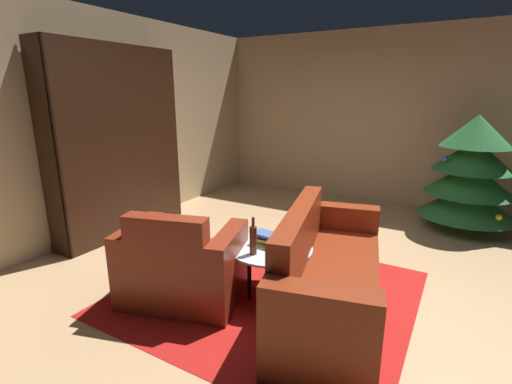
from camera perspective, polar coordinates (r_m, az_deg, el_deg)
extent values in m
plane|color=tan|center=(3.67, 7.12, -13.46)|extent=(7.53, 7.53, 0.00)
cube|color=tan|center=(6.28, 19.13, 10.75)|extent=(5.54, 0.06, 2.70)
cube|color=tan|center=(4.97, -23.23, 9.39)|extent=(0.06, 6.39, 2.70)
cube|color=#A51714|center=(3.45, 1.89, -15.25)|extent=(2.42, 2.24, 0.01)
cube|color=black|center=(4.75, -19.43, 7.00)|extent=(0.03, 1.78, 2.29)
cube|color=black|center=(5.46, -13.56, 8.41)|extent=(0.34, 0.02, 2.29)
cube|color=black|center=(4.37, -29.48, 5.26)|extent=(0.34, 0.02, 2.29)
cube|color=black|center=(5.13, -19.48, -5.51)|extent=(0.32, 1.73, 0.03)
cube|color=black|center=(5.00, -19.93, -0.64)|extent=(0.32, 1.73, 0.03)
cube|color=black|center=(4.90, -20.41, 4.46)|extent=(0.32, 1.73, 0.02)
cube|color=black|center=(4.84, -20.91, 9.72)|extent=(0.32, 1.73, 0.02)
cube|color=black|center=(4.83, -21.43, 15.06)|extent=(0.32, 1.73, 0.02)
cube|color=black|center=(4.86, -21.97, 20.39)|extent=(0.32, 1.73, 0.03)
cube|color=black|center=(5.01, -21.25, 3.69)|extent=(0.05, 1.15, 0.72)
cube|color=black|center=(4.99, -21.07, 3.66)|extent=(0.03, 1.18, 0.75)
cube|color=gold|center=(5.66, -13.75, -1.23)|extent=(0.19, 0.03, 0.34)
cube|color=#3E361D|center=(5.64, -14.11, -1.49)|extent=(0.17, 0.04, 0.30)
cube|color=#4C3530|center=(5.61, -14.47, -1.60)|extent=(0.16, 0.03, 0.30)
cube|color=red|center=(5.57, -14.60, -2.03)|extent=(0.21, 0.04, 0.24)
cube|color=#4C2D26|center=(5.57, -15.06, -2.13)|extent=(0.16, 0.03, 0.24)
cube|color=#266A9A|center=(5.43, -14.80, 12.21)|extent=(0.20, 0.03, 0.26)
cube|color=gold|center=(5.40, -15.14, 12.53)|extent=(0.19, 0.03, 0.33)
cube|color=red|center=(5.38, -15.42, 12.14)|extent=(0.18, 0.03, 0.26)
cube|color=#433A29|center=(5.34, -15.56, 12.26)|extent=(0.22, 0.04, 0.29)
cube|color=#AEA6A1|center=(5.32, -16.08, 11.97)|extent=(0.18, 0.05, 0.24)
cube|color=#AC979D|center=(5.26, -16.35, 12.73)|extent=(0.23, 0.04, 0.39)
cube|color=#513D21|center=(5.44, -15.10, 17.50)|extent=(0.19, 0.03, 0.36)
cube|color=#7D5BA6|center=(5.42, -15.44, 17.14)|extent=(0.17, 0.03, 0.29)
cube|color=orange|center=(5.36, -15.51, 17.58)|extent=(0.25, 0.05, 0.37)
cube|color=#53391C|center=(5.32, -15.89, 16.85)|extent=(0.25, 0.04, 0.24)
cube|color=#B8AC8A|center=(5.32, -16.61, 16.85)|extent=(0.16, 0.03, 0.25)
cube|color=gold|center=(5.30, -16.92, 17.01)|extent=(0.15, 0.04, 0.28)
cube|color=gold|center=(5.24, -16.86, 17.24)|extent=(0.25, 0.03, 0.31)
cube|color=maroon|center=(3.35, -11.08, -12.61)|extent=(0.84, 0.87, 0.41)
cube|color=maroon|center=(2.95, -13.69, -7.70)|extent=(0.68, 0.34, 0.43)
cube|color=maroon|center=(3.16, -4.24, -11.71)|extent=(0.35, 0.72, 0.65)
cube|color=maroon|center=(3.48, -17.45, -9.80)|extent=(0.35, 0.72, 0.65)
ellipsoid|color=#BDB995|center=(3.26, -10.05, -7.59)|extent=(0.32, 0.25, 0.18)
sphere|color=#BDB995|center=(3.37, -10.13, -5.85)|extent=(0.13, 0.13, 0.13)
cube|color=maroon|center=(3.17, 11.55, -14.23)|extent=(1.03, 1.62, 0.42)
cube|color=maroon|center=(3.01, 6.69, -6.53)|extent=(0.49, 1.49, 0.44)
cube|color=maroon|center=(2.40, 9.55, -21.39)|extent=(0.74, 0.34, 0.66)
cube|color=maroon|center=(3.88, 12.90, -6.69)|extent=(0.74, 0.34, 0.66)
cylinder|color=black|center=(3.26, 5.37, -13.00)|extent=(0.04, 0.04, 0.43)
cylinder|color=black|center=(3.52, 1.84, -10.67)|extent=(0.04, 0.04, 0.43)
cylinder|color=black|center=(3.26, -1.04, -12.92)|extent=(0.04, 0.04, 0.43)
cylinder|color=silver|center=(3.24, 2.22, -8.65)|extent=(0.74, 0.74, 0.02)
cube|color=#CFC256|center=(3.29, 1.91, -7.92)|extent=(0.24, 0.19, 0.02)
cube|color=#478446|center=(3.28, 1.77, -7.61)|extent=(0.15, 0.12, 0.03)
cube|color=#E5BB4E|center=(3.26, 1.62, -7.25)|extent=(0.20, 0.14, 0.02)
cube|color=#407553|center=(3.27, 1.66, -6.78)|extent=(0.22, 0.13, 0.02)
cube|color=#3B578A|center=(3.25, 1.53, -6.51)|extent=(0.23, 0.17, 0.02)
cylinder|color=#5D291D|center=(3.06, -0.44, -7.50)|extent=(0.06, 0.06, 0.24)
cylinder|color=#5D291D|center=(3.01, -0.45, -4.67)|extent=(0.02, 0.02, 0.08)
cylinder|color=brown|center=(5.61, 29.33, -4.05)|extent=(0.08, 0.08, 0.18)
cone|color=#266930|center=(5.53, 29.72, -1.20)|extent=(1.16, 1.16, 0.40)
cone|color=#266930|center=(5.46, 30.14, 1.85)|extent=(1.05, 1.05, 0.40)
cone|color=#266930|center=(5.41, 30.56, 4.96)|extent=(0.94, 0.94, 0.40)
cone|color=#266930|center=(5.38, 30.99, 8.12)|extent=(0.83, 0.83, 0.40)
sphere|color=blue|center=(5.19, 27.20, 4.63)|extent=(0.07, 0.07, 0.07)
sphere|color=yellow|center=(5.71, 30.10, 7.60)|extent=(0.06, 0.06, 0.06)
sphere|color=yellow|center=(5.26, 33.39, -3.28)|extent=(0.07, 0.07, 0.07)
sphere|color=yellow|center=(5.87, 31.89, 1.19)|extent=(0.06, 0.06, 0.06)
sphere|color=blue|center=(5.74, 28.89, 6.40)|extent=(0.07, 0.07, 0.07)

